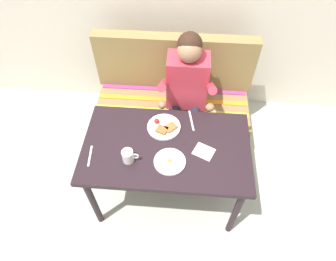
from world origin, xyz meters
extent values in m
plane|color=#ACB4A7|center=(0.00, 0.00, 0.00)|extent=(8.00, 8.00, 0.00)
cube|color=black|center=(0.00, 0.00, 0.71)|extent=(1.20, 0.70, 0.04)
cylinder|color=black|center=(-0.54, -0.29, 0.34)|extent=(0.05, 0.05, 0.69)
cylinder|color=black|center=(0.54, -0.29, 0.34)|extent=(0.05, 0.05, 0.69)
cylinder|color=black|center=(-0.54, 0.29, 0.34)|extent=(0.05, 0.05, 0.69)
cylinder|color=black|center=(0.54, 0.29, 0.34)|extent=(0.05, 0.05, 0.69)
cube|color=olive|center=(0.00, 0.72, 0.20)|extent=(1.44, 0.56, 0.40)
cube|color=olive|center=(0.00, 0.72, 0.43)|extent=(1.40, 0.52, 0.06)
cube|color=olive|center=(0.00, 0.94, 0.73)|extent=(1.44, 0.12, 0.54)
cube|color=yellow|center=(0.00, 0.58, 0.46)|extent=(1.38, 0.05, 0.01)
cube|color=orange|center=(0.00, 0.72, 0.46)|extent=(1.38, 0.05, 0.01)
cube|color=#93387A|center=(0.00, 0.86, 0.46)|extent=(1.38, 0.05, 0.01)
cube|color=#BE3343|center=(0.12, 0.66, 0.76)|extent=(0.34, 0.22, 0.48)
sphere|color=#9E7051|center=(0.12, 0.64, 1.09)|extent=(0.19, 0.19, 0.19)
sphere|color=#331E14|center=(0.12, 0.67, 1.12)|extent=(0.19, 0.19, 0.19)
cylinder|color=#BE3343|center=(-0.07, 0.52, 0.83)|extent=(0.07, 0.29, 0.23)
cylinder|color=#BE3343|center=(0.31, 0.52, 0.83)|extent=(0.07, 0.29, 0.23)
sphere|color=#9E7051|center=(-0.07, 0.40, 0.73)|extent=(0.07, 0.07, 0.07)
sphere|color=#9E7051|center=(0.31, 0.40, 0.73)|extent=(0.07, 0.07, 0.07)
cylinder|color=#232333|center=(0.04, 0.49, 0.52)|extent=(0.09, 0.34, 0.09)
cylinder|color=#232333|center=(0.04, 0.32, 0.26)|extent=(0.08, 0.08, 0.52)
cube|color=black|center=(0.04, 0.26, 0.03)|extent=(0.09, 0.20, 0.05)
cylinder|color=#232333|center=(0.21, 0.49, 0.52)|extent=(0.09, 0.34, 0.09)
cylinder|color=#232333|center=(0.21, 0.32, 0.26)|extent=(0.08, 0.08, 0.52)
cube|color=black|center=(0.21, 0.26, 0.03)|extent=(0.09, 0.20, 0.05)
cylinder|color=white|center=(-0.03, 0.17, 0.74)|extent=(0.25, 0.25, 0.02)
cube|color=#A15F32|center=(0.02, 0.16, 0.76)|extent=(0.10, 0.10, 0.02)
cube|color=brown|center=(-0.04, 0.12, 0.76)|extent=(0.10, 0.09, 0.02)
sphere|color=red|center=(-0.09, 0.20, 0.76)|extent=(0.04, 0.04, 0.04)
ellipsoid|color=#CC6623|center=(0.01, 0.13, 0.76)|extent=(0.06, 0.05, 0.02)
cylinder|color=white|center=(0.03, -0.13, 0.74)|extent=(0.22, 0.22, 0.01)
ellipsoid|color=white|center=(0.03, -0.13, 0.75)|extent=(0.09, 0.08, 0.01)
sphere|color=yellow|center=(0.03, -0.14, 0.76)|extent=(0.03, 0.03, 0.03)
cylinder|color=white|center=(-0.25, -0.14, 0.78)|extent=(0.08, 0.08, 0.10)
cylinder|color=brown|center=(-0.25, -0.14, 0.82)|extent=(0.07, 0.07, 0.01)
torus|color=white|center=(-0.20, -0.14, 0.78)|extent=(0.05, 0.01, 0.05)
cube|color=silver|center=(0.27, -0.03, 0.73)|extent=(0.17, 0.16, 0.01)
cube|color=silver|center=(-0.52, -0.13, 0.73)|extent=(0.03, 0.17, 0.00)
cube|color=silver|center=(0.17, 0.25, 0.73)|extent=(0.05, 0.20, 0.00)
camera|label=1|loc=(0.11, -1.22, 2.45)|focal=31.65mm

